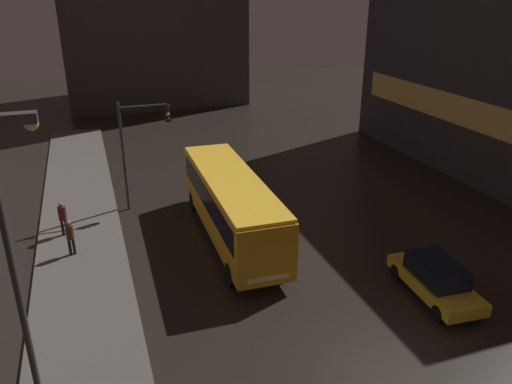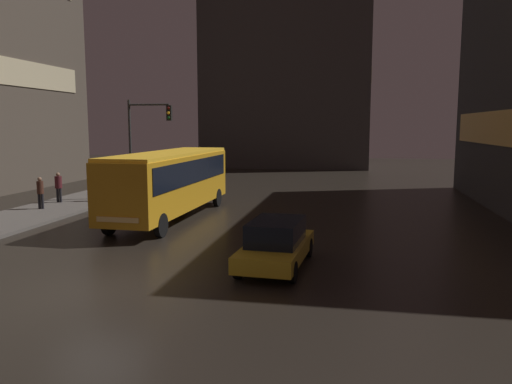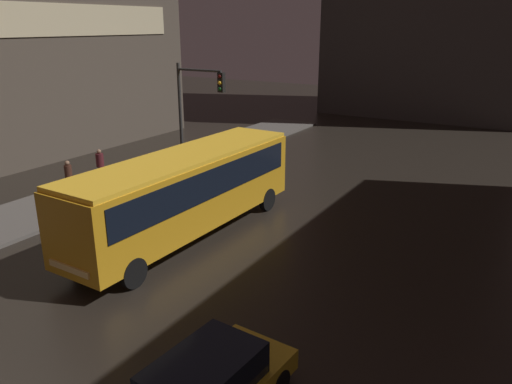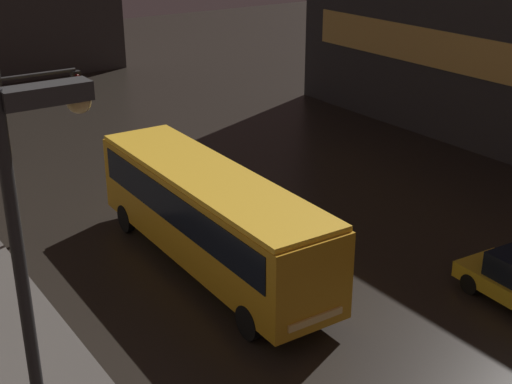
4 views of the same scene
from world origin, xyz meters
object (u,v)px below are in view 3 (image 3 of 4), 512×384
object	(u,v)px
bus_near	(186,186)
pedestrian_near	(69,175)
pedestrian_mid	(100,163)
traffic_light_main	(195,106)

from	to	relation	value
bus_near	pedestrian_near	size ratio (longest dim) A/B	6.49
pedestrian_mid	bus_near	bearing A→B (deg)	160.91
traffic_light_main	pedestrian_near	bearing A→B (deg)	-129.99
bus_near	pedestrian_near	world-z (taller)	bus_near
pedestrian_near	traffic_light_main	bearing A→B (deg)	-119.19
pedestrian_near	pedestrian_mid	bearing A→B (deg)	-70.43
bus_near	pedestrian_mid	world-z (taller)	bus_near
pedestrian_near	bus_near	bearing A→B (deg)	-173.76
pedestrian_mid	traffic_light_main	xyz separation A→B (m)	(4.28, 2.46, 2.90)
pedestrian_near	pedestrian_mid	world-z (taller)	pedestrian_mid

